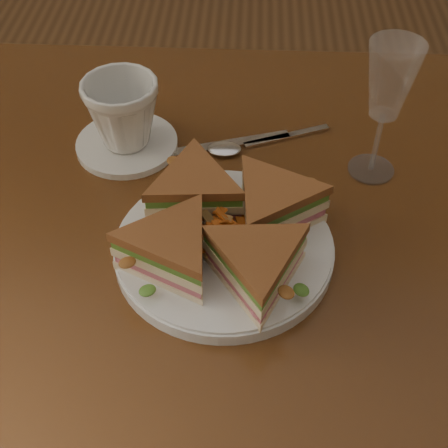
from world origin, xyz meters
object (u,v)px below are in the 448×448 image
Objects in this scene: sandwich_wedges at (224,227)px; spoon at (240,146)px; saucer at (127,144)px; coffee_cup at (123,113)px; plate at (224,249)px; table at (238,266)px; knife at (211,147)px; wine_glass at (390,84)px.

sandwich_wedges is 0.20m from spoon.
coffee_cup is at bearing 0.00° from saucer.
plate is 2.50× the size of coffee_cup.
spoon is (-0.00, 0.13, 0.10)m from table.
table is at bearing -88.64° from knife.
sandwich_wedges is 2.10× the size of saucer.
spoon is at bearing 167.94° from wine_glass.
knife is (-0.03, 0.19, -0.01)m from plate.
coffee_cup is (-0.12, -0.00, 0.06)m from knife.
knife reaches higher than table.
knife is 0.26m from wine_glass.
sandwich_wedges is (-0.00, -0.00, 0.04)m from plate.
wine_glass is at bearing -26.55° from knife.
sandwich_wedges reaches higher than plate.
knife is 1.47× the size of saucer.
wine_glass is at bearing -5.80° from saucer.
wine_glass is 0.35m from coffee_cup.
coffee_cup reaches higher than sandwich_wedges.
saucer is at bearing 0.00° from coffee_cup.
table is 0.23m from saucer.
wine_glass is 0.36m from saucer.
coffee_cup is (0.00, 0.00, 0.05)m from saucer.
plate is 0.87× the size of sandwich_wedges.
coffee_cup reaches higher than table.
wine_glass reaches higher than saucer.
wine_glass is 1.34× the size of saucer.
sandwich_wedges is at bearing -99.09° from knife.
wine_glass reaches higher than knife.
spoon is 0.83× the size of knife.
plate is 0.04m from sandwich_wedges.
spoon is 0.91× the size of wine_glass.
wine_glass is 1.84× the size of coffee_cup.
saucer is (-0.15, 0.19, -0.00)m from plate.
coffee_cup is (-0.34, 0.03, -0.08)m from wine_glass.
knife is (-0.03, 0.19, -0.04)m from sandwich_wedges.
wine_glass reaches higher than table.
saucer is at bearing 127.06° from sandwich_wedges.
coffee_cup reaches higher than plate.
knife is at bearing 98.15° from sandwich_wedges.
table is 4.64× the size of plate.
table is at bearing 75.59° from sandwich_wedges.
spoon is 0.17m from coffee_cup.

